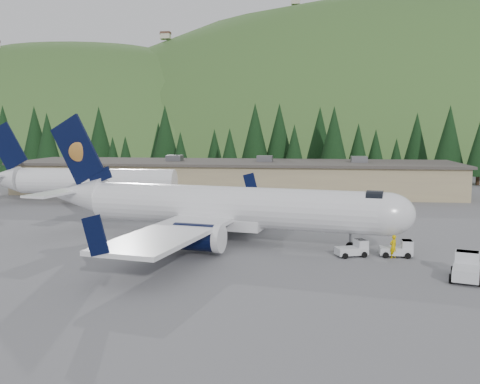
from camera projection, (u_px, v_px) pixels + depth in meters
name	position (u px, v px, depth m)	size (l,w,h in m)	color
ground	(232.00, 242.00, 49.90)	(600.00, 600.00, 0.00)	slate
airliner	(221.00, 208.00, 49.85)	(36.13, 34.12, 12.04)	white
second_airliner	(77.00, 180.00, 74.28)	(27.50, 11.00, 10.05)	white
baggage_tug_a	(354.00, 249.00, 44.39)	(2.86, 2.24, 1.37)	silver
baggage_tug_b	(399.00, 249.00, 44.25)	(2.65, 1.64, 1.40)	silver
baggage_tug_c	(466.00, 268.00, 37.60)	(2.87, 3.80, 1.84)	silver
terminal_building	(234.00, 177.00, 87.63)	(71.00, 17.00, 6.10)	#9A8968
ramp_worker	(393.00, 247.00, 43.73)	(0.70, 0.46, 1.91)	#DDB500
tree_line	(243.00, 141.00, 110.13)	(114.96, 18.21, 14.44)	black
hills	(402.00, 322.00, 257.42)	(614.00, 330.00, 300.00)	#2B4C1E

